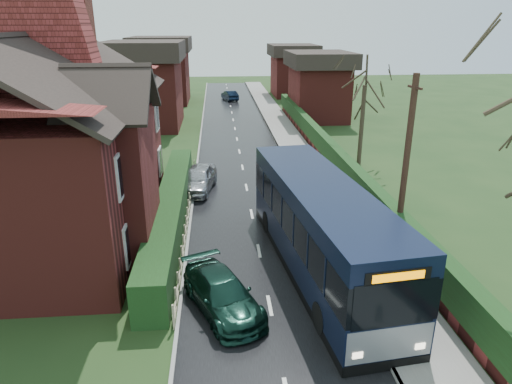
{
  "coord_description": "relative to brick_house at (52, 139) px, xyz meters",
  "views": [
    {
      "loc": [
        -1.6,
        -15.17,
        9.08
      ],
      "look_at": [
        0.08,
        4.39,
        1.8
      ],
      "focal_mm": 32.0,
      "sensor_mm": 36.0,
      "label": 1
    }
  ],
  "objects": [
    {
      "name": "road",
      "position": [
        8.73,
        5.22,
        -4.37
      ],
      "size": [
        6.0,
        100.0,
        0.02
      ],
      "primitive_type": "cube",
      "color": "black",
      "rests_on": "ground"
    },
    {
      "name": "ground",
      "position": [
        8.73,
        -4.78,
        -4.38
      ],
      "size": [
        140.0,
        140.0,
        0.0
      ],
      "primitive_type": "plane",
      "color": "#2B421C",
      "rests_on": "ground"
    },
    {
      "name": "car_silver",
      "position": [
        5.93,
        4.97,
        -3.66
      ],
      "size": [
        2.45,
        4.45,
        1.44
      ],
      "primitive_type": "imported",
      "rotation": [
        0.0,
        0.0,
        -0.19
      ],
      "color": "#A7A8AC",
      "rests_on": "ground"
    },
    {
      "name": "tree_right_far",
      "position": [
        16.71,
        9.3,
        1.32
      ],
      "size": [
        3.94,
        3.94,
        7.62
      ],
      "color": "#33291E",
      "rests_on": "ground"
    },
    {
      "name": "right_wall_hedge",
      "position": [
        14.53,
        5.22,
        -3.36
      ],
      "size": [
        0.6,
        50.0,
        1.8
      ],
      "color": "maroon",
      "rests_on": "ground"
    },
    {
      "name": "car_distant",
      "position": [
        8.8,
        37.71,
        -3.78
      ],
      "size": [
        2.2,
        3.84,
        1.2
      ],
      "primitive_type": "imported",
      "rotation": [
        0.0,
        0.0,
        3.41
      ],
      "color": "black",
      "rests_on": "ground"
    },
    {
      "name": "telegraph_pole",
      "position": [
        14.53,
        -3.22,
        -0.65
      ],
      "size": [
        0.25,
        0.95,
        7.36
      ],
      "rotation": [
        0.0,
        0.0,
        0.12
      ],
      "color": "black",
      "rests_on": "ground"
    },
    {
      "name": "tree_house_side",
      "position": [
        -0.63,
        5.22,
        3.31
      ],
      "size": [
        4.52,
        4.52,
        10.28
      ],
      "color": "#3D2F24",
      "rests_on": "ground"
    },
    {
      "name": "brick_house",
      "position": [
        0.0,
        0.0,
        0.0
      ],
      "size": [
        9.3,
        14.6,
        10.3
      ],
      "color": "maroon",
      "rests_on": "ground"
    },
    {
      "name": "picket_fence",
      "position": [
        5.58,
        0.22,
        -3.93
      ],
      "size": [
        0.1,
        16.0,
        0.9
      ],
      "primitive_type": null,
      "color": "gray",
      "rests_on": "ground"
    },
    {
      "name": "pavement",
      "position": [
        12.98,
        5.22,
        -4.31
      ],
      "size": [
        2.5,
        100.0,
        0.14
      ],
      "primitive_type": "cube",
      "color": "slate",
      "rests_on": "ground"
    },
    {
      "name": "kerb_right",
      "position": [
        11.78,
        5.22,
        -4.31
      ],
      "size": [
        0.12,
        100.0,
        0.14
      ],
      "primitive_type": "cube",
      "color": "gray",
      "rests_on": "ground"
    },
    {
      "name": "car_green",
      "position": [
        7.13,
        -6.85,
        -3.76
      ],
      "size": [
        3.2,
        4.54,
        1.22
      ],
      "primitive_type": "imported",
      "rotation": [
        0.0,
        0.0,
        0.39
      ],
      "color": "#112D24",
      "rests_on": "ground"
    },
    {
      "name": "bus",
      "position": [
        10.94,
        -4.49,
        -2.63
      ],
      "size": [
        3.97,
        11.8,
        3.52
      ],
      "rotation": [
        0.0,
        0.0,
        0.12
      ],
      "color": "black",
      "rests_on": "ground"
    },
    {
      "name": "front_hedge",
      "position": [
        4.83,
        0.22,
        -3.58
      ],
      "size": [
        1.2,
        16.0,
        1.6
      ],
      "primitive_type": "cube",
      "color": "black",
      "rests_on": "ground"
    },
    {
      "name": "bus_stop_sign",
      "position": [
        12.73,
        -7.78,
        -2.56
      ],
      "size": [
        0.09,
        0.42,
        2.76
      ],
      "rotation": [
        0.0,
        0.0,
        -0.08
      ],
      "color": "slate",
      "rests_on": "ground"
    },
    {
      "name": "kerb_left",
      "position": [
        5.68,
        5.22,
        -4.33
      ],
      "size": [
        0.12,
        100.0,
        0.1
      ],
      "primitive_type": "cube",
      "color": "gray",
      "rests_on": "ground"
    }
  ]
}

